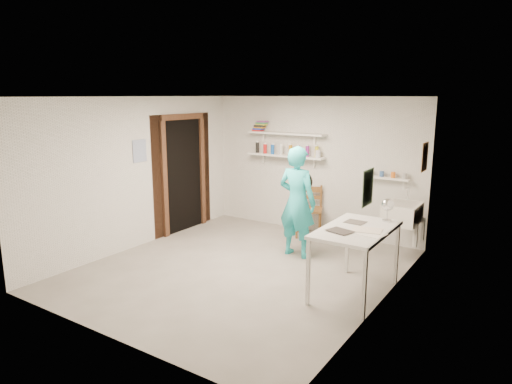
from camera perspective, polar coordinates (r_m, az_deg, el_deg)
The scene contains 27 objects.
floor at distance 6.57m, azimuth -1.94°, elevation -9.70°, with size 4.00×4.50×0.02m, color slate.
ceiling at distance 6.10m, azimuth -2.11°, elevation 11.92°, with size 4.00×4.50×0.02m, color silver.
wall_back at distance 8.15m, azimuth 7.21°, elevation 3.32°, with size 4.00×0.02×2.40m, color silver.
wall_front at distance 4.62m, azimuth -18.46°, elevation -3.95°, with size 4.00×0.02×2.40m, color silver.
wall_left at distance 7.55m, azimuth -14.59°, elevation 2.33°, with size 0.02×4.50×2.40m, color silver.
wall_right at distance 5.35m, azimuth 15.87°, elevation -1.65°, with size 0.02×4.50×2.40m, color silver.
doorway_recess at distance 8.30m, azimuth -9.07°, elevation 2.02°, with size 0.02×0.90×2.00m, color black.
corridor_box at distance 8.78m, azimuth -12.52°, elevation 2.76°, with size 1.40×1.50×2.10m, color brown.
door_lintel at distance 8.17m, azimuth -9.21°, elevation 9.28°, with size 0.06×1.05×0.10m, color brown.
door_jamb_near at distance 7.93m, azimuth -11.39°, elevation 1.47°, with size 0.06×0.10×2.00m, color brown.
door_jamb_far at distance 8.65m, azimuth -6.75°, elevation 2.50°, with size 0.06×0.10×2.00m, color brown.
shelf_lower at distance 8.24m, azimuth 3.71°, elevation 4.54°, with size 1.50×0.22×0.03m, color white.
shelf_upper at distance 8.20m, azimuth 3.74°, elevation 7.32°, with size 1.50×0.22×0.03m, color white.
ledge_shelf at distance 7.59m, azimuth 16.08°, elevation 1.68°, with size 0.70×0.14×0.03m, color white.
poster_left at distance 7.52m, azimuth -14.34°, elevation 5.01°, with size 0.01×0.28×0.36m, color #334C7F.
poster_right_a at distance 7.01m, azimuth 20.35°, elevation 4.14°, with size 0.01×0.34×0.42m, color #995933.
poster_right_b at distance 4.78m, azimuth 13.81°, elevation 0.55°, with size 0.01×0.30×0.38m, color #3F724C.
belfast_sink at distance 7.12m, azimuth 17.81°, elevation -2.54°, with size 0.48×0.60×0.30m, color white.
man at distance 6.89m, azimuth 5.17°, elevation -1.24°, with size 0.62×0.40×1.69m, color #27BCC4.
wall_clock at distance 7.03m, azimuth 5.95°, elevation 1.35°, with size 0.30×0.30×0.04m, color beige.
wooden_chair at distance 7.96m, azimuth 6.65°, elevation -2.19°, with size 0.44×0.42×0.95m, color brown.
work_table at distance 5.79m, azimuth 12.26°, elevation -8.45°, with size 0.76×1.27×0.84m, color silver.
desk_lamp at distance 6.01m, azimuth 16.14°, elevation -1.51°, with size 0.16×0.16×0.16m, color silver.
spray_cans at distance 8.23m, azimuth 3.72°, elevation 5.23°, with size 1.29×0.06×0.17m.
book_stack at distance 8.47m, azimuth 0.54°, elevation 8.26°, with size 0.30×0.14×0.20m.
ledge_pots at distance 7.58m, azimuth 16.10°, elevation 2.13°, with size 0.48×0.07×0.09m.
papers at distance 5.66m, azimuth 12.45°, elevation -4.36°, with size 0.30×0.22×0.02m.
Camera 1 is at (3.53, -4.98, 2.42)m, focal length 32.00 mm.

